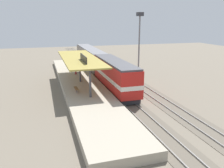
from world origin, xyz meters
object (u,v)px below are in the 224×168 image
at_px(platform_bench, 76,88).
at_px(passenger_carriage_single, 90,58).
at_px(light_mast, 140,31).
at_px(person_waiting, 76,69).
at_px(locomotive, 115,75).

xyz_separation_m(platform_bench, passenger_carriage_single, (6.00, 19.62, 0.97)).
relative_size(light_mast, person_waiting, 6.84).
bearing_deg(person_waiting, platform_bench, -97.85).
relative_size(locomotive, person_waiting, 8.44).
height_order(passenger_carriage_single, person_waiting, passenger_carriage_single).
xyz_separation_m(platform_bench, locomotive, (6.00, 1.62, 1.07)).
bearing_deg(passenger_carriage_single, person_waiting, -116.46).
xyz_separation_m(platform_bench, light_mast, (13.80, 11.05, 7.05)).
bearing_deg(locomotive, passenger_carriage_single, 90.00).
bearing_deg(locomotive, light_mast, 50.39).
height_order(passenger_carriage_single, light_mast, light_mast).
bearing_deg(passenger_carriage_single, light_mast, -47.71).
bearing_deg(passenger_carriage_single, locomotive, -90.00).
bearing_deg(person_waiting, light_mast, 2.69).
bearing_deg(locomotive, person_waiting, 117.26).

